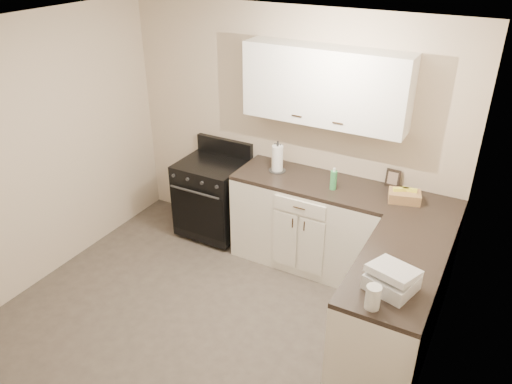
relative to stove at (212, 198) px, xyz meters
The scene contains 20 objects.
floor 1.72m from the stove, 63.01° to the right, with size 3.60×3.60×0.00m, color #473F38.
ceiling 2.63m from the stove, 63.01° to the right, with size 3.60×3.60×0.00m, color white.
wall_back 1.14m from the stove, 23.40° to the left, with size 3.60×3.60×0.00m, color beige.
wall_right 3.05m from the stove, 30.04° to the right, with size 3.60×3.60×0.00m, color beige.
wall_left 1.97m from the stove, 125.42° to the right, with size 3.60×3.60×0.00m, color beige.
base_cabinets_back 1.18m from the stove, ahead, with size 1.55×0.60×0.90m, color silver.
base_cabinets_right 2.34m from the stove, 15.52° to the right, with size 0.60×1.90×0.90m, color silver.
countertop_back 1.26m from the stove, ahead, with size 1.55×0.60×0.04m, color black.
countertop_right 2.38m from the stove, 15.52° to the right, with size 0.60×1.90×0.04m, color black.
upper_cabinets 1.82m from the stove, ahead, with size 1.55×0.30×0.70m, color white.
stove is the anchor object (origin of this frame).
knife_block 0.95m from the stove, ahead, with size 0.09×0.08×0.19m, color #D4AD82.
paper_towel 0.98m from the stove, ahead, with size 0.11×0.11×0.27m, color white.
soap_bottle 1.51m from the stove, ahead, with size 0.06×0.06×0.19m, color #3EA258.
picture_frame 1.97m from the stove, ahead, with size 0.13×0.02×0.17m, color black.
wicker_basket 2.11m from the stove, ahead, with size 0.28×0.18×0.09m, color tan.
countertop_grill 2.64m from the stove, 28.47° to the right, with size 0.30×0.28×0.11m, color silver.
glass_jar 2.72m from the stove, 33.68° to the right, with size 0.10×0.10×0.17m, color silver.
oven_mitt_near 2.24m from the stove, 30.37° to the right, with size 0.02×0.14×0.24m, color black.
oven_mitt_far 2.10m from the stove, 23.26° to the right, with size 0.02×0.17×0.29m, color black.
Camera 1 is at (2.00, -2.55, 3.12)m, focal length 35.00 mm.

